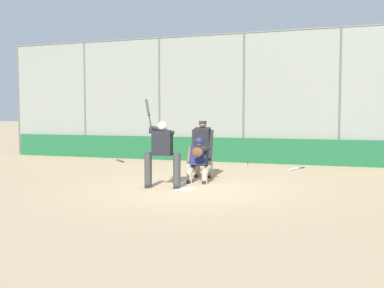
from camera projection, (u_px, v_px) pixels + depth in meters
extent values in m
plane|color=tan|center=(186.00, 189.00, 11.05)|extent=(160.00, 160.00, 0.00)
cube|color=white|center=(186.00, 189.00, 11.05)|extent=(0.43, 0.43, 0.01)
cylinder|color=#515651|center=(340.00, 97.00, 15.91)|extent=(0.08, 0.08, 4.92)
cylinder|color=#515651|center=(244.00, 98.00, 17.04)|extent=(0.08, 0.08, 4.92)
cylinder|color=#515651|center=(159.00, 99.00, 18.16)|extent=(0.08, 0.08, 4.92)
cylinder|color=#515651|center=(85.00, 100.00, 19.29)|extent=(0.08, 0.08, 4.92)
cylinder|color=#515651|center=(19.00, 100.00, 20.41)|extent=(0.08, 0.08, 4.92)
cube|color=gray|center=(244.00, 98.00, 17.04)|extent=(20.84, 0.01, 4.92)
cylinder|color=#515651|center=(244.00, 33.00, 16.87)|extent=(20.84, 0.06, 0.06)
cube|color=#19512D|center=(243.00, 150.00, 17.08)|extent=(20.43, 0.18, 0.93)
cube|color=slate|center=(351.00, 159.00, 17.83)|extent=(14.59, 1.95, 0.12)
cube|color=slate|center=(352.00, 156.00, 17.30)|extent=(14.59, 0.55, 0.44)
cube|color=#B7BABC|center=(352.00, 150.00, 17.29)|extent=(14.59, 0.24, 0.08)
cube|color=slate|center=(352.00, 151.00, 17.81)|extent=(14.59, 0.55, 0.76)
cube|color=#B7BABC|center=(352.00, 140.00, 17.78)|extent=(14.59, 0.24, 0.08)
cube|color=slate|center=(351.00, 146.00, 18.32)|extent=(14.59, 0.55, 1.08)
cube|color=#B7BABC|center=(352.00, 132.00, 18.28)|extent=(14.59, 0.24, 0.08)
cylinder|color=#333333|center=(177.00, 171.00, 11.12)|extent=(0.19, 0.19, 0.90)
cube|color=black|center=(177.00, 187.00, 11.15)|extent=(0.14, 0.29, 0.08)
cylinder|color=#333333|center=(148.00, 170.00, 11.28)|extent=(0.19, 0.19, 0.90)
cube|color=black|center=(148.00, 186.00, 11.31)|extent=(0.14, 0.29, 0.08)
cube|color=black|center=(162.00, 143.00, 11.15)|extent=(0.51, 0.33, 0.62)
sphere|color=beige|center=(162.00, 126.00, 11.12)|extent=(0.23, 0.23, 0.23)
cylinder|color=black|center=(162.00, 130.00, 11.16)|extent=(0.62, 0.12, 0.23)
cylinder|color=black|center=(151.00, 130.00, 11.22)|extent=(0.14, 0.17, 0.17)
sphere|color=black|center=(151.00, 127.00, 11.24)|extent=(0.04, 0.04, 0.04)
cylinder|color=black|center=(150.00, 121.00, 11.32)|extent=(0.16, 0.18, 0.31)
cylinder|color=#28282D|center=(148.00, 108.00, 11.51)|extent=(0.25, 0.29, 0.45)
cylinder|color=gray|center=(205.00, 178.00, 11.94)|extent=(0.16, 0.16, 0.31)
cylinder|color=gray|center=(206.00, 170.00, 12.12)|extent=(0.22, 0.49, 0.24)
cube|color=black|center=(205.00, 182.00, 11.95)|extent=(0.12, 0.27, 0.08)
cylinder|color=gray|center=(189.00, 177.00, 12.04)|extent=(0.16, 0.16, 0.31)
cylinder|color=gray|center=(191.00, 170.00, 12.23)|extent=(0.22, 0.49, 0.24)
cube|color=black|center=(189.00, 181.00, 12.05)|extent=(0.12, 0.27, 0.08)
cube|color=black|center=(199.00, 156.00, 12.20)|extent=(0.48, 0.40, 0.57)
cube|color=#191E47|center=(198.00, 156.00, 12.05)|extent=(0.42, 0.17, 0.47)
sphere|color=brown|center=(199.00, 143.00, 12.17)|extent=(0.21, 0.21, 0.21)
sphere|color=#191E47|center=(199.00, 141.00, 12.17)|extent=(0.24, 0.24, 0.24)
cylinder|color=black|center=(203.00, 150.00, 11.90)|extent=(0.26, 0.55, 0.16)
ellipsoid|color=#56331E|center=(197.00, 152.00, 11.69)|extent=(0.31, 0.12, 0.24)
cylinder|color=brown|center=(190.00, 155.00, 12.26)|extent=(0.12, 0.32, 0.46)
cylinder|color=gray|center=(210.00, 163.00, 13.01)|extent=(0.18, 0.18, 0.85)
cube|color=black|center=(210.00, 176.00, 13.03)|extent=(0.11, 0.28, 0.08)
cylinder|color=gray|center=(197.00, 163.00, 13.14)|extent=(0.18, 0.18, 0.85)
cube|color=black|center=(197.00, 176.00, 13.16)|extent=(0.11, 0.28, 0.08)
cube|color=black|center=(203.00, 138.00, 12.97)|extent=(0.46, 0.41, 0.65)
sphere|color=brown|center=(203.00, 124.00, 12.94)|extent=(0.21, 0.21, 0.21)
cylinder|color=black|center=(203.00, 122.00, 12.94)|extent=(0.22, 0.22, 0.07)
cylinder|color=black|center=(211.00, 145.00, 12.84)|extent=(0.15, 0.24, 0.90)
cylinder|color=black|center=(193.00, 145.00, 13.01)|extent=(0.14, 0.24, 0.90)
sphere|color=black|center=(124.00, 162.00, 17.01)|extent=(0.04, 0.04, 0.04)
cylinder|color=black|center=(122.00, 161.00, 17.18)|extent=(0.29, 0.28, 0.03)
cylinder|color=maroon|center=(119.00, 160.00, 17.58)|extent=(0.42, 0.41, 0.07)
sphere|color=black|center=(248.00, 162.00, 16.84)|extent=(0.04, 0.04, 0.04)
cylinder|color=black|center=(247.00, 163.00, 16.66)|extent=(0.08, 0.37, 0.03)
cylinder|color=tan|center=(247.00, 164.00, 16.23)|extent=(0.14, 0.52, 0.07)
sphere|color=black|center=(304.00, 167.00, 15.25)|extent=(0.04, 0.04, 0.04)
cylinder|color=black|center=(301.00, 168.00, 15.13)|extent=(0.19, 0.33, 0.03)
cylinder|color=#B7BCC1|center=(294.00, 169.00, 14.85)|extent=(0.29, 0.46, 0.07)
sphere|color=black|center=(197.00, 164.00, 16.36)|extent=(0.04, 0.04, 0.04)
cylinder|color=black|center=(195.00, 164.00, 16.20)|extent=(0.06, 0.36, 0.03)
cylinder|color=#B7BCC1|center=(191.00, 166.00, 15.81)|extent=(0.11, 0.50, 0.07)
ellipsoid|color=brown|center=(199.00, 169.00, 14.61)|extent=(0.32, 0.20, 0.12)
ellipsoid|color=brown|center=(195.00, 169.00, 14.55)|extent=(0.12, 0.09, 0.09)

